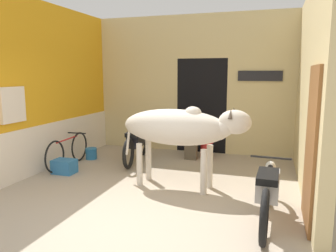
{
  "coord_description": "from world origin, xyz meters",
  "views": [
    {
      "loc": [
        1.97,
        -3.75,
        2.0
      ],
      "look_at": [
        0.14,
        1.95,
        1.03
      ],
      "focal_mm": 35.0,
      "sensor_mm": 36.0,
      "label": 1
    }
  ],
  "objects": [
    {
      "name": "motorcycle_far",
      "position": [
        -0.94,
        2.96,
        0.44
      ],
      "size": [
        0.58,
        1.85,
        0.77
      ],
      "color": "black",
      "rests_on": "ground_plane"
    },
    {
      "name": "ground_plane",
      "position": [
        0.0,
        0.0,
        0.0
      ],
      "size": [
        30.0,
        30.0,
        0.0
      ],
      "primitive_type": "plane",
      "color": "tan"
    },
    {
      "name": "wall_right_with_door",
      "position": [
        2.58,
        2.11,
        1.69
      ],
      "size": [
        0.22,
        4.33,
        3.43
      ],
      "color": "#D1BC84",
      "rests_on": "ground_plane"
    },
    {
      "name": "plastic_stool",
      "position": [
        0.49,
        3.82,
        0.21
      ],
      "size": [
        0.36,
        0.36,
        0.39
      ],
      "color": "red",
      "rests_on": "ground_plane"
    },
    {
      "name": "bicycle",
      "position": [
        -2.19,
        2.15,
        0.34
      ],
      "size": [
        0.44,
        1.64,
        0.68
      ],
      "color": "black",
      "rests_on": "ground_plane"
    },
    {
      "name": "motorcycle_near",
      "position": [
        1.97,
        0.66,
        0.45
      ],
      "size": [
        0.58,
        1.97,
        0.79
      ],
      "color": "black",
      "rests_on": "ground_plane"
    },
    {
      "name": "shopkeeper_seated",
      "position": [
        0.2,
        3.64,
        0.6
      ],
      "size": [
        0.41,
        0.33,
        1.15
      ],
      "color": "brown",
      "rests_on": "ground_plane"
    },
    {
      "name": "bucket",
      "position": [
        -2.04,
        2.84,
        0.13
      ],
      "size": [
        0.26,
        0.26,
        0.26
      ],
      "color": "#23669E",
      "rests_on": "ground_plane"
    },
    {
      "name": "wall_left_shopfront",
      "position": [
        -2.58,
        2.15,
        1.66
      ],
      "size": [
        0.25,
        4.33,
        3.43
      ],
      "color": "orange",
      "rests_on": "ground_plane"
    },
    {
      "name": "wall_back_with_doorway",
      "position": [
        0.11,
        4.6,
        1.5
      ],
      "size": [
        4.98,
        0.93,
        3.43
      ],
      "color": "#D1BC84",
      "rests_on": "ground_plane"
    },
    {
      "name": "cow",
      "position": [
        0.47,
        1.62,
        1.06
      ],
      "size": [
        2.31,
        0.83,
        1.46
      ],
      "color": "beige",
      "rests_on": "ground_plane"
    },
    {
      "name": "crate",
      "position": [
        -1.97,
        1.69,
        0.14
      ],
      "size": [
        0.44,
        0.32,
        0.28
      ],
      "color": "teal",
      "rests_on": "ground_plane"
    }
  ]
}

